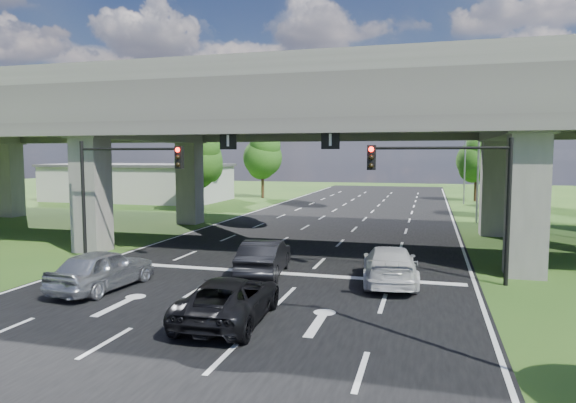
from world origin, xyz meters
The scene contains 18 objects.
ground centered at (0.00, 0.00, 0.00)m, with size 160.00×160.00×0.00m, color #254917.
road centered at (0.00, 10.00, 0.01)m, with size 18.00×120.00×0.03m, color black.
overpass centered at (0.00, 12.00, 7.92)m, with size 80.00×15.00×10.00m.
warehouse centered at (-26.00, 35.00, 2.00)m, with size 20.00×10.00×4.00m, color #9E9E99.
signal_right centered at (7.82, 3.94, 4.19)m, with size 5.76×0.54×6.00m.
signal_left centered at (-7.82, 3.94, 4.19)m, with size 5.76×0.54×6.00m.
streetlight_far centered at (10.10, 24.00, 5.85)m, with size 3.38×0.25×10.00m.
streetlight_beyond centered at (10.10, 40.00, 5.85)m, with size 3.38×0.25×10.00m.
tree_left_near centered at (-13.95, 26.00, 4.82)m, with size 4.50×4.50×7.80m.
tree_left_mid centered at (-16.95, 34.00, 4.17)m, with size 3.91×3.90×6.76m.
tree_left_far centered at (-12.95, 42.00, 5.14)m, with size 4.80×4.80×8.32m.
tree_right_near centered at (13.05, 28.00, 4.50)m, with size 4.20×4.20×7.28m.
tree_right_mid centered at (16.05, 36.00, 4.17)m, with size 3.91×3.90×6.76m.
tree_right_far centered at (12.05, 44.00, 4.82)m, with size 4.50×4.50×7.80m.
car_silver centered at (-5.40, -1.04, 0.84)m, with size 1.91×4.75×1.62m, color silver.
car_dark centered at (-0.04, 3.00, 0.82)m, with size 1.66×4.77×1.57m, color black.
car_white centered at (5.40, 3.00, 0.80)m, with size 2.14×5.28×1.53m, color silver.
car_trailing centered at (0.86, -3.32, 0.74)m, with size 2.36×5.12×1.42m, color black.
Camera 1 is at (6.91, -18.17, 5.32)m, focal length 32.00 mm.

